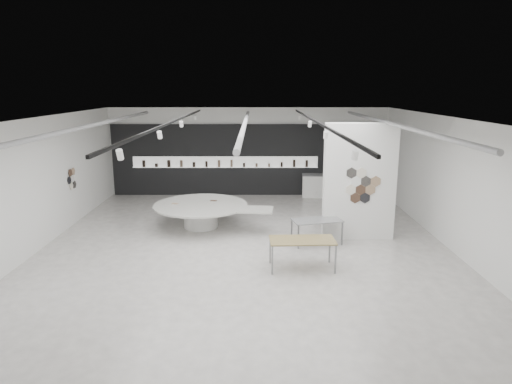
{
  "coord_description": "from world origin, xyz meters",
  "views": [
    {
      "loc": [
        0.3,
        -12.69,
        4.63
      ],
      "look_at": [
        0.32,
        1.2,
        1.44
      ],
      "focal_mm": 32.0,
      "sensor_mm": 36.0,
      "label": 1
    }
  ],
  "objects_px": {
    "partition_column": "(359,182)",
    "sample_table_stone": "(317,222)",
    "sample_table_wood": "(302,242)",
    "kitchen_counter": "(322,186)",
    "display_island": "(203,212)"
  },
  "relations": [
    {
      "from": "sample_table_wood",
      "to": "kitchen_counter",
      "type": "height_order",
      "value": "kitchen_counter"
    },
    {
      "from": "partition_column",
      "to": "display_island",
      "type": "xyz_separation_m",
      "value": [
        -4.98,
        1.13,
        -1.28
      ]
    },
    {
      "from": "partition_column",
      "to": "display_island",
      "type": "distance_m",
      "value": 5.26
    },
    {
      "from": "sample_table_wood",
      "to": "sample_table_stone",
      "type": "bearing_deg",
      "value": 71.83
    },
    {
      "from": "display_island",
      "to": "sample_table_wood",
      "type": "height_order",
      "value": "display_island"
    },
    {
      "from": "display_island",
      "to": "sample_table_stone",
      "type": "bearing_deg",
      "value": -19.45
    },
    {
      "from": "sample_table_wood",
      "to": "sample_table_stone",
      "type": "distance_m",
      "value": 2.05
    },
    {
      "from": "partition_column",
      "to": "sample_table_stone",
      "type": "xyz_separation_m",
      "value": [
        -1.34,
        -0.53,
        -1.11
      ]
    },
    {
      "from": "sample_table_stone",
      "to": "partition_column",
      "type": "bearing_deg",
      "value": 21.41
    },
    {
      "from": "partition_column",
      "to": "sample_table_stone",
      "type": "distance_m",
      "value": 1.82
    },
    {
      "from": "sample_table_wood",
      "to": "kitchen_counter",
      "type": "bearing_deg",
      "value": 78.24
    },
    {
      "from": "partition_column",
      "to": "display_island",
      "type": "height_order",
      "value": "partition_column"
    },
    {
      "from": "kitchen_counter",
      "to": "partition_column",
      "type": "bearing_deg",
      "value": -81.88
    },
    {
      "from": "display_island",
      "to": "sample_table_stone",
      "type": "relative_size",
      "value": 2.62
    },
    {
      "from": "partition_column",
      "to": "kitchen_counter",
      "type": "distance_m",
      "value": 5.71
    }
  ]
}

